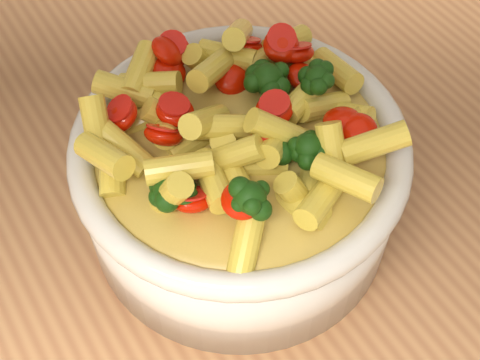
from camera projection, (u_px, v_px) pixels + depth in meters
table at (235, 299)px, 0.60m from camera, size 1.20×0.80×0.90m
serving_bowl at (240, 179)px, 0.49m from camera, size 0.24×0.24×0.10m
pasta_salad at (240, 122)px, 0.44m from camera, size 0.19×0.19×0.04m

